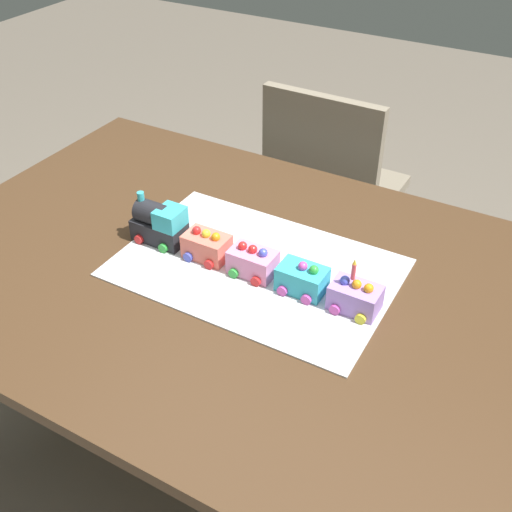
{
  "coord_description": "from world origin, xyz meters",
  "views": [
    {
      "loc": [
        0.61,
        -0.9,
        1.58
      ],
      "look_at": [
        0.08,
        0.03,
        0.77
      ],
      "focal_mm": 43.32,
      "sensor_mm": 36.0,
      "label": 1
    }
  ],
  "objects_px": {
    "cake_car_caboose_bubblegum": "(253,262)",
    "cake_locomotive": "(159,223)",
    "cake_car_flatbed_lavender": "(355,297)",
    "chair": "(331,191)",
    "dining_table": "(221,301)",
    "cake_car_hopper_coral": "(207,246)",
    "cake_car_gondola_turquoise": "(302,279)",
    "birthday_candle": "(354,270)"
  },
  "relations": [
    {
      "from": "dining_table",
      "to": "birthday_candle",
      "type": "xyz_separation_m",
      "value": [
        0.31,
        0.01,
        0.21
      ]
    },
    {
      "from": "cake_car_caboose_bubblegum",
      "to": "cake_car_flatbed_lavender",
      "type": "distance_m",
      "value": 0.24
    },
    {
      "from": "dining_table",
      "to": "chair",
      "type": "distance_m",
      "value": 0.85
    },
    {
      "from": "cake_car_caboose_bubblegum",
      "to": "birthday_candle",
      "type": "xyz_separation_m",
      "value": [
        0.23,
        -0.0,
        0.07
      ]
    },
    {
      "from": "dining_table",
      "to": "cake_car_flatbed_lavender",
      "type": "height_order",
      "value": "cake_car_flatbed_lavender"
    },
    {
      "from": "birthday_candle",
      "to": "chair",
      "type": "bearing_deg",
      "value": 115.14
    },
    {
      "from": "cake_car_hopper_coral",
      "to": "cake_car_caboose_bubblegum",
      "type": "height_order",
      "value": "same"
    },
    {
      "from": "chair",
      "to": "cake_car_hopper_coral",
      "type": "xyz_separation_m",
      "value": [
        0.04,
        -0.82,
        0.3
      ]
    },
    {
      "from": "chair",
      "to": "cake_locomotive",
      "type": "height_order",
      "value": "same"
    },
    {
      "from": "cake_locomotive",
      "to": "cake_car_caboose_bubblegum",
      "type": "relative_size",
      "value": 1.4
    },
    {
      "from": "cake_car_flatbed_lavender",
      "to": "cake_car_caboose_bubblegum",
      "type": "bearing_deg",
      "value": 180.0
    },
    {
      "from": "chair",
      "to": "cake_car_caboose_bubblegum",
      "type": "bearing_deg",
      "value": 101.99
    },
    {
      "from": "dining_table",
      "to": "cake_locomotive",
      "type": "height_order",
      "value": "cake_locomotive"
    },
    {
      "from": "cake_car_gondola_turquoise",
      "to": "cake_car_flatbed_lavender",
      "type": "distance_m",
      "value": 0.12
    },
    {
      "from": "dining_table",
      "to": "cake_car_gondola_turquoise",
      "type": "relative_size",
      "value": 14.0
    },
    {
      "from": "cake_locomotive",
      "to": "birthday_candle",
      "type": "xyz_separation_m",
      "value": [
        0.47,
        0.0,
        0.05
      ]
    },
    {
      "from": "chair",
      "to": "cake_car_flatbed_lavender",
      "type": "xyz_separation_m",
      "value": [
        0.4,
        -0.82,
        0.3
      ]
    },
    {
      "from": "cake_car_hopper_coral",
      "to": "cake_car_flatbed_lavender",
      "type": "relative_size",
      "value": 1.0
    },
    {
      "from": "cake_car_caboose_bubblegum",
      "to": "cake_locomotive",
      "type": "bearing_deg",
      "value": -180.0
    },
    {
      "from": "chair",
      "to": "cake_car_flatbed_lavender",
      "type": "bearing_deg",
      "value": 116.66
    },
    {
      "from": "cake_car_gondola_turquoise",
      "to": "birthday_candle",
      "type": "relative_size",
      "value": 2.05
    },
    {
      "from": "cake_car_hopper_coral",
      "to": "cake_car_gondola_turquoise",
      "type": "relative_size",
      "value": 1.0
    },
    {
      "from": "cake_car_hopper_coral",
      "to": "cake_car_gondola_turquoise",
      "type": "xyz_separation_m",
      "value": [
        0.24,
        0.0,
        -0.0
      ]
    },
    {
      "from": "chair",
      "to": "cake_car_hopper_coral",
      "type": "relative_size",
      "value": 8.6
    },
    {
      "from": "cake_car_hopper_coral",
      "to": "birthday_candle",
      "type": "distance_m",
      "value": 0.35
    },
    {
      "from": "dining_table",
      "to": "cake_car_hopper_coral",
      "type": "distance_m",
      "value": 0.15
    },
    {
      "from": "cake_locomotive",
      "to": "birthday_candle",
      "type": "bearing_deg",
      "value": 0.0
    },
    {
      "from": "cake_locomotive",
      "to": "cake_car_caboose_bubblegum",
      "type": "distance_m",
      "value": 0.25
    },
    {
      "from": "dining_table",
      "to": "cake_car_caboose_bubblegum",
      "type": "xyz_separation_m",
      "value": [
        0.08,
        0.01,
        0.14
      ]
    },
    {
      "from": "dining_table",
      "to": "cake_car_caboose_bubblegum",
      "type": "height_order",
      "value": "cake_car_caboose_bubblegum"
    },
    {
      "from": "chair",
      "to": "cake_car_gondola_turquoise",
      "type": "distance_m",
      "value": 0.92
    },
    {
      "from": "chair",
      "to": "cake_car_flatbed_lavender",
      "type": "relative_size",
      "value": 8.6
    },
    {
      "from": "cake_car_hopper_coral",
      "to": "birthday_candle",
      "type": "xyz_separation_m",
      "value": [
        0.34,
        -0.0,
        0.07
      ]
    },
    {
      "from": "cake_car_hopper_coral",
      "to": "cake_car_caboose_bubblegum",
      "type": "xyz_separation_m",
      "value": [
        0.12,
        0.0,
        0.0
      ]
    },
    {
      "from": "cake_car_flatbed_lavender",
      "to": "cake_car_hopper_coral",
      "type": "bearing_deg",
      "value": 180.0
    },
    {
      "from": "dining_table",
      "to": "cake_car_hopper_coral",
      "type": "xyz_separation_m",
      "value": [
        -0.04,
        0.01,
        0.14
      ]
    },
    {
      "from": "cake_car_flatbed_lavender",
      "to": "chair",
      "type": "bearing_deg",
      "value": 115.69
    },
    {
      "from": "dining_table",
      "to": "birthday_candle",
      "type": "bearing_deg",
      "value": 1.61
    },
    {
      "from": "cake_locomotive",
      "to": "cake_car_gondola_turquoise",
      "type": "bearing_deg",
      "value": 0.0
    },
    {
      "from": "dining_table",
      "to": "cake_locomotive",
      "type": "distance_m",
      "value": 0.23
    },
    {
      "from": "cake_car_gondola_turquoise",
      "to": "cake_car_flatbed_lavender",
      "type": "bearing_deg",
      "value": 0.0
    },
    {
      "from": "cake_car_flatbed_lavender",
      "to": "birthday_candle",
      "type": "height_order",
      "value": "birthday_candle"
    }
  ]
}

